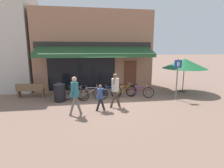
{
  "coord_description": "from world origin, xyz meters",
  "views": [
    {
      "loc": [
        -1.32,
        -9.06,
        2.9
      ],
      "look_at": [
        0.14,
        0.06,
        1.05
      ],
      "focal_mm": 28.0,
      "sensor_mm": 36.0,
      "label": 1
    }
  ],
  "objects": [
    {
      "name": "pedestrian_child",
      "position": [
        -0.57,
        -1.08,
        0.78
      ],
      "size": [
        0.56,
        0.45,
        1.28
      ],
      "rotation": [
        0.0,
        0.0,
        2.97
      ],
      "color": "black",
      "rests_on": "ground_plane"
    },
    {
      "name": "shop_front",
      "position": [
        -0.56,
        4.39,
        2.76
      ],
      "size": [
        8.2,
        4.61,
        5.52
      ],
      "color": "#9E7056",
      "rests_on": "ground_plane"
    },
    {
      "name": "pedestrian_second_adult",
      "position": [
        -1.76,
        -1.45,
        1.07
      ],
      "size": [
        0.58,
        0.53,
        1.75
      ],
      "rotation": [
        0.0,
        0.0,
        3.14
      ],
      "color": "slate",
      "rests_on": "ground_plane"
    },
    {
      "name": "bicycle_blue",
      "position": [
        0.12,
        0.89,
        0.4
      ],
      "size": [
        1.59,
        0.79,
        0.88
      ],
      "rotation": [
        0.01,
        0.0,
        0.43
      ],
      "color": "black",
      "rests_on": "ground_plane"
    },
    {
      "name": "bicycle_black",
      "position": [
        -1.93,
        0.79,
        0.39
      ],
      "size": [
        1.69,
        0.72,
        0.88
      ],
      "rotation": [
        0.01,
        0.0,
        -0.35
      ],
      "color": "black",
      "rests_on": "ground_plane"
    },
    {
      "name": "bicycle_silver",
      "position": [
        -1.0,
        0.99,
        0.38
      ],
      "size": [
        1.69,
        0.52,
        0.84
      ],
      "rotation": [
        0.05,
        0.0,
        -0.0
      ],
      "color": "black",
      "rests_on": "ground_plane"
    },
    {
      "name": "pedestrian_adult",
      "position": [
        0.19,
        -0.66,
        1.06
      ],
      "size": [
        0.6,
        0.61,
        1.73
      ],
      "rotation": [
        0.0,
        0.0,
        3.12
      ],
      "color": "#47382D",
      "rests_on": "ground_plane"
    },
    {
      "name": "cafe_parasol",
      "position": [
        5.35,
        1.77,
        1.94
      ],
      "size": [
        2.9,
        2.9,
        2.27
      ],
      "color": "#4C3D2D",
      "rests_on": "ground_plane"
    },
    {
      "name": "park_bench",
      "position": [
        -4.59,
        1.92,
        0.46
      ],
      "size": [
        1.63,
        0.59,
        0.87
      ],
      "rotation": [
        0.0,
        0.0,
        -0.09
      ],
      "color": "brown",
      "rests_on": "ground_plane"
    },
    {
      "name": "bicycle_purple",
      "position": [
        1.97,
        0.89,
        0.36
      ],
      "size": [
        1.59,
        0.79,
        0.81
      ],
      "rotation": [
        -0.03,
        0.0,
        -0.43
      ],
      "color": "black",
      "rests_on": "ground_plane"
    },
    {
      "name": "litter_bin",
      "position": [
        -2.73,
        0.81,
        0.55
      ],
      "size": [
        0.65,
        0.65,
        1.09
      ],
      "color": "black",
      "rests_on": "ground_plane"
    },
    {
      "name": "bicycle_orange",
      "position": [
        1.03,
        1.02,
        0.38
      ],
      "size": [
        1.67,
        0.78,
        0.85
      ],
      "rotation": [
        0.04,
        0.0,
        0.4
      ],
      "color": "black",
      "rests_on": "ground_plane"
    },
    {
      "name": "ground_plane",
      "position": [
        0.0,
        0.0,
        0.0
      ],
      "size": [
        160.0,
        160.0,
        0.0
      ],
      "primitive_type": "plane",
      "color": "#846656"
    },
    {
      "name": "parking_sign",
      "position": [
        3.92,
        0.09,
        1.45
      ],
      "size": [
        0.44,
        0.07,
        2.36
      ],
      "color": "slate",
      "rests_on": "ground_plane"
    },
    {
      "name": "bike_rack_rail",
      "position": [
        0.09,
        1.07,
        0.49
      ],
      "size": [
        4.53,
        0.04,
        0.57
      ],
      "color": "#47494F",
      "rests_on": "ground_plane"
    }
  ]
}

